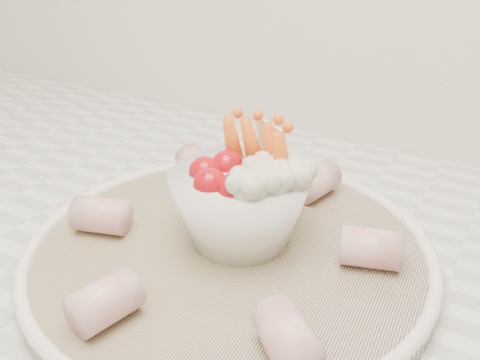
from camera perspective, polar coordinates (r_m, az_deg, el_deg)
The scene contains 3 objects.
serving_platter at distance 0.49m, azimuth -1.14°, elevation -7.53°, with size 0.39×0.39×0.02m.
veggie_bowl at distance 0.47m, azimuth 0.33°, elevation -2.05°, with size 0.13×0.13×0.11m.
cured_meat_rolls at distance 0.48m, azimuth -1.16°, elevation -5.44°, with size 0.29×0.31×0.03m.
Camera 1 is at (0.09, 1.08, 1.21)m, focal length 40.00 mm.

